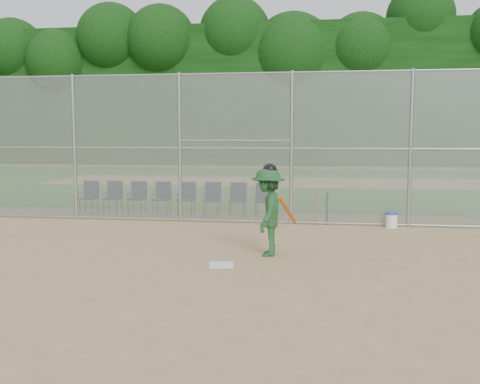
# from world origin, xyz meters

# --- Properties ---
(ground) EXTENTS (100.00, 100.00, 0.00)m
(ground) POSITION_xyz_m (0.00, 0.00, 0.00)
(ground) COLOR tan
(ground) RESTS_ON ground
(grass_strip) EXTENTS (100.00, 100.00, 0.00)m
(grass_strip) POSITION_xyz_m (0.00, 18.00, 0.01)
(grass_strip) COLOR #296F21
(grass_strip) RESTS_ON ground
(dirt_patch_far) EXTENTS (24.00, 24.00, 0.00)m
(dirt_patch_far) POSITION_xyz_m (0.00, 18.00, 0.01)
(dirt_patch_far) COLOR tan
(dirt_patch_far) RESTS_ON ground
(backstop_fence) EXTENTS (16.09, 0.09, 4.00)m
(backstop_fence) POSITION_xyz_m (0.00, 5.00, 2.07)
(backstop_fence) COLOR gray
(backstop_fence) RESTS_ON ground
(treeline) EXTENTS (81.00, 60.00, 11.00)m
(treeline) POSITION_xyz_m (0.00, 20.00, 5.50)
(treeline) COLOR black
(treeline) RESTS_ON ground
(home_plate) EXTENTS (0.51, 0.51, 0.02)m
(home_plate) POSITION_xyz_m (-0.02, 0.28, 0.01)
(home_plate) COLOR silver
(home_plate) RESTS_ON ground
(batter_at_plate) EXTENTS (0.91, 1.30, 1.80)m
(batter_at_plate) POSITION_xyz_m (0.74, 1.22, 0.87)
(batter_at_plate) COLOR #1E4C25
(batter_at_plate) RESTS_ON ground
(water_cooler) EXTENTS (0.31, 0.31, 0.39)m
(water_cooler) POSITION_xyz_m (3.56, 4.81, 0.20)
(water_cooler) COLOR white
(water_cooler) RESTS_ON ground
(spare_bats) EXTENTS (0.36, 0.31, 0.84)m
(spare_bats) POSITION_xyz_m (1.79, 5.20, 0.42)
(spare_bats) COLOR #D84C14
(spare_bats) RESTS_ON ground
(chair_0) EXTENTS (0.54, 0.52, 0.96)m
(chair_0) POSITION_xyz_m (-5.18, 6.23, 0.48)
(chair_0) COLOR #0F1837
(chair_0) RESTS_ON ground
(chair_1) EXTENTS (0.54, 0.52, 0.96)m
(chair_1) POSITION_xyz_m (-4.42, 6.23, 0.48)
(chair_1) COLOR #0F1837
(chair_1) RESTS_ON ground
(chair_2) EXTENTS (0.54, 0.52, 0.96)m
(chair_2) POSITION_xyz_m (-3.66, 6.23, 0.48)
(chair_2) COLOR #0F1837
(chair_2) RESTS_ON ground
(chair_3) EXTENTS (0.54, 0.52, 0.96)m
(chair_3) POSITION_xyz_m (-2.90, 6.23, 0.48)
(chair_3) COLOR #0F1837
(chair_3) RESTS_ON ground
(chair_4) EXTENTS (0.54, 0.52, 0.96)m
(chair_4) POSITION_xyz_m (-2.14, 6.23, 0.48)
(chair_4) COLOR #0F1837
(chair_4) RESTS_ON ground
(chair_5) EXTENTS (0.54, 0.52, 0.96)m
(chair_5) POSITION_xyz_m (-1.38, 6.23, 0.48)
(chair_5) COLOR #0F1837
(chair_5) RESTS_ON ground
(chair_6) EXTENTS (0.54, 0.52, 0.96)m
(chair_6) POSITION_xyz_m (-0.62, 6.23, 0.48)
(chair_6) COLOR #0F1837
(chair_6) RESTS_ON ground
(chair_7) EXTENTS (0.54, 0.52, 0.96)m
(chair_7) POSITION_xyz_m (0.14, 6.23, 0.48)
(chair_7) COLOR #0F1837
(chair_7) RESTS_ON ground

